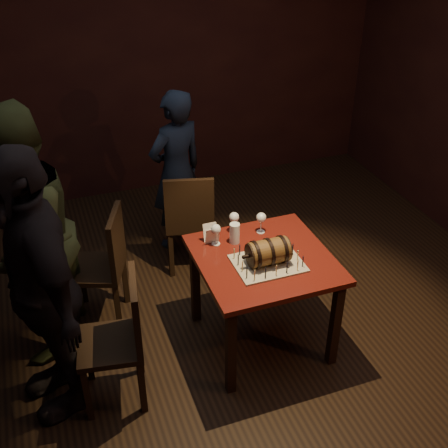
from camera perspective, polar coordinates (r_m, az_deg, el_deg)
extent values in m
plane|color=black|center=(4.33, 0.48, -10.99)|extent=(5.00, 5.00, 0.00)
cube|color=black|center=(5.79, -8.45, 16.14)|extent=(5.00, 0.04, 2.80)
cube|color=#470F0B|center=(3.83, 4.07, -3.62)|extent=(0.90, 0.90, 0.04)
cube|color=black|center=(3.69, 0.69, -12.80)|extent=(0.06, 0.06, 0.71)
cube|color=black|center=(3.95, 11.23, -9.91)|extent=(0.06, 0.06, 0.71)
cube|color=black|center=(4.23, -2.94, -5.94)|extent=(0.06, 0.06, 0.71)
cube|color=black|center=(4.46, 6.43, -3.86)|extent=(0.06, 0.06, 0.71)
cube|color=#A89E87|center=(3.75, 4.47, -4.00)|extent=(0.45, 0.35, 0.01)
cylinder|color=brown|center=(3.70, 4.53, -2.84)|extent=(0.26, 0.17, 0.17)
cylinder|color=black|center=(3.67, 3.17, -3.14)|extent=(0.02, 0.19, 0.19)
cylinder|color=black|center=(3.70, 4.53, -2.84)|extent=(0.02, 0.19, 0.19)
cylinder|color=black|center=(3.73, 5.87, -2.55)|extent=(0.02, 0.19, 0.19)
cylinder|color=black|center=(3.65, 2.62, -3.26)|extent=(0.01, 0.16, 0.16)
cylinder|color=black|center=(3.75, 6.39, -2.44)|extent=(0.01, 0.16, 0.16)
cylinder|color=black|center=(3.65, 2.32, -3.32)|extent=(0.04, 0.02, 0.02)
sphere|color=black|center=(3.64, 2.02, -3.39)|extent=(0.03, 0.03, 0.03)
cylinder|color=#FFE298|center=(3.57, 3.13, -5.20)|extent=(0.01, 0.01, 0.08)
cylinder|color=black|center=(3.54, 3.15, -4.62)|extent=(0.00, 0.00, 0.01)
cylinder|color=black|center=(3.59, 4.24, -4.95)|extent=(0.01, 0.01, 0.08)
cylinder|color=black|center=(3.56, 4.27, -4.37)|extent=(0.00, 0.00, 0.01)
cylinder|color=#FFE298|center=(3.62, 5.34, -4.69)|extent=(0.01, 0.01, 0.08)
cylinder|color=black|center=(3.59, 5.38, -4.12)|extent=(0.00, 0.00, 0.01)
cylinder|color=black|center=(3.64, 6.43, -4.44)|extent=(0.01, 0.01, 0.08)
cylinder|color=black|center=(3.62, 6.47, -3.87)|extent=(0.00, 0.00, 0.01)
cylinder|color=#FFE298|center=(3.67, 7.49, -4.19)|extent=(0.01, 0.01, 0.08)
cylinder|color=black|center=(3.65, 7.54, -3.62)|extent=(0.00, 0.00, 0.01)
cylinder|color=black|center=(3.71, 8.01, -3.81)|extent=(0.01, 0.01, 0.08)
cylinder|color=black|center=(3.69, 8.06, -3.25)|extent=(0.00, 0.00, 0.01)
cylinder|color=#FFE298|center=(3.77, 7.49, -3.18)|extent=(0.01, 0.01, 0.08)
cylinder|color=black|center=(3.74, 7.54, -2.62)|extent=(0.00, 0.00, 0.01)
cylinder|color=black|center=(3.82, 6.99, -2.57)|extent=(0.01, 0.01, 0.08)
cylinder|color=black|center=(3.79, 7.03, -2.01)|extent=(0.00, 0.00, 0.01)
cylinder|color=#FFE298|center=(3.88, 6.50, -1.97)|extent=(0.01, 0.01, 0.08)
cylinder|color=black|center=(3.85, 6.54, -1.42)|extent=(0.00, 0.00, 0.01)
cylinder|color=black|center=(3.89, 5.76, -1.79)|extent=(0.01, 0.01, 0.08)
cylinder|color=black|center=(3.86, 5.80, -1.24)|extent=(0.00, 0.00, 0.01)
cylinder|color=#FFE298|center=(3.86, 4.75, -2.01)|extent=(0.01, 0.01, 0.08)
cylinder|color=black|center=(3.84, 4.77, -1.45)|extent=(0.00, 0.00, 0.01)
cylinder|color=black|center=(3.83, 3.71, -2.23)|extent=(0.01, 0.01, 0.08)
cylinder|color=black|center=(3.81, 3.74, -1.67)|extent=(0.00, 0.00, 0.01)
cylinder|color=#FFE298|center=(3.81, 2.67, -2.45)|extent=(0.01, 0.01, 0.08)
cylinder|color=black|center=(3.78, 2.68, -1.89)|extent=(0.00, 0.00, 0.01)
cylinder|color=black|center=(3.79, 1.61, -2.67)|extent=(0.01, 0.01, 0.08)
cylinder|color=black|center=(3.76, 1.62, -2.11)|extent=(0.00, 0.00, 0.01)
cylinder|color=#FFE298|center=(3.75, 1.04, -3.03)|extent=(0.01, 0.01, 0.08)
cylinder|color=black|center=(3.73, 1.04, -2.46)|extent=(0.00, 0.00, 0.01)
cylinder|color=black|center=(3.69, 1.46, -3.66)|extent=(0.01, 0.01, 0.08)
cylinder|color=black|center=(3.67, 1.46, -3.09)|extent=(0.00, 0.00, 0.01)
cylinder|color=#FFE298|center=(3.64, 1.89, -4.31)|extent=(0.01, 0.01, 0.08)
cylinder|color=black|center=(3.61, 1.90, -3.74)|extent=(0.00, 0.00, 0.01)
cylinder|color=black|center=(3.58, 2.33, -4.99)|extent=(0.01, 0.01, 0.08)
cylinder|color=black|center=(3.55, 2.35, -4.41)|extent=(0.00, 0.00, 0.01)
cylinder|color=silver|center=(3.93, -0.83, -2.02)|extent=(0.06, 0.06, 0.01)
cylinder|color=silver|center=(3.91, -0.83, -1.45)|extent=(0.01, 0.01, 0.09)
sphere|color=silver|center=(3.87, -0.84, -0.53)|extent=(0.07, 0.07, 0.07)
sphere|color=#591114|center=(3.87, -0.84, -0.61)|extent=(0.05, 0.05, 0.05)
cylinder|color=silver|center=(4.07, 1.02, -0.76)|extent=(0.06, 0.06, 0.01)
cylinder|color=silver|center=(4.04, 1.03, -0.20)|extent=(0.01, 0.01, 0.09)
sphere|color=silver|center=(4.00, 1.04, 0.71)|extent=(0.07, 0.07, 0.07)
cylinder|color=silver|center=(4.07, 3.75, -0.80)|extent=(0.06, 0.06, 0.01)
cylinder|color=silver|center=(4.05, 3.77, -0.24)|extent=(0.01, 0.01, 0.09)
sphere|color=silver|center=(4.01, 3.81, 0.67)|extent=(0.07, 0.07, 0.07)
sphere|color=#BF594C|center=(4.01, 3.80, 0.58)|extent=(0.05, 0.05, 0.05)
cylinder|color=silver|center=(3.92, 1.09, -0.95)|extent=(0.07, 0.07, 0.15)
cylinder|color=#9E5414|center=(3.93, 1.09, -1.15)|extent=(0.06, 0.06, 0.11)
cylinder|color=white|center=(3.89, 1.10, -0.34)|extent=(0.06, 0.06, 0.02)
cube|color=black|center=(4.79, -3.54, 0.42)|extent=(0.49, 0.49, 0.04)
cube|color=black|center=(5.06, -1.61, -0.75)|extent=(0.04, 0.04, 0.43)
cube|color=black|center=(5.06, -5.45, -0.94)|extent=(0.04, 0.04, 0.43)
cube|color=black|center=(4.78, -1.32, -2.95)|extent=(0.04, 0.04, 0.43)
cube|color=black|center=(4.78, -5.40, -3.15)|extent=(0.04, 0.04, 0.43)
cube|color=black|center=(4.51, -3.55, 1.93)|extent=(0.40, 0.14, 0.46)
cube|color=black|center=(4.31, -12.90, -4.48)|extent=(0.52, 0.52, 0.04)
cube|color=black|center=(4.62, -14.19, -5.52)|extent=(0.04, 0.04, 0.43)
cube|color=black|center=(4.36, -15.17, -8.23)|extent=(0.04, 0.04, 0.43)
cube|color=black|center=(4.54, -10.02, -5.64)|extent=(0.04, 0.04, 0.43)
cube|color=black|center=(4.29, -10.75, -8.41)|extent=(0.04, 0.04, 0.43)
cube|color=black|center=(4.13, -10.88, -1.75)|extent=(0.18, 0.39, 0.46)
cube|color=black|center=(3.67, -11.47, -11.88)|extent=(0.46, 0.46, 0.04)
cube|color=black|center=(3.97, -13.64, -12.85)|extent=(0.04, 0.04, 0.43)
cube|color=black|center=(3.73, -13.75, -16.50)|extent=(0.04, 0.04, 0.43)
cube|color=black|center=(3.95, -8.63, -12.42)|extent=(0.04, 0.04, 0.43)
cube|color=black|center=(3.71, -8.32, -16.06)|extent=(0.04, 0.04, 0.43)
cube|color=black|center=(3.50, -8.94, -8.66)|extent=(0.10, 0.40, 0.46)
imported|color=#182131|center=(4.94, -4.84, 5.29)|extent=(0.63, 0.52, 1.48)
imported|color=#3B4221|center=(3.92, -19.56, -1.46)|extent=(0.94, 1.06, 1.83)
imported|color=black|center=(3.46, -18.10, -6.11)|extent=(0.67, 1.14, 1.82)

